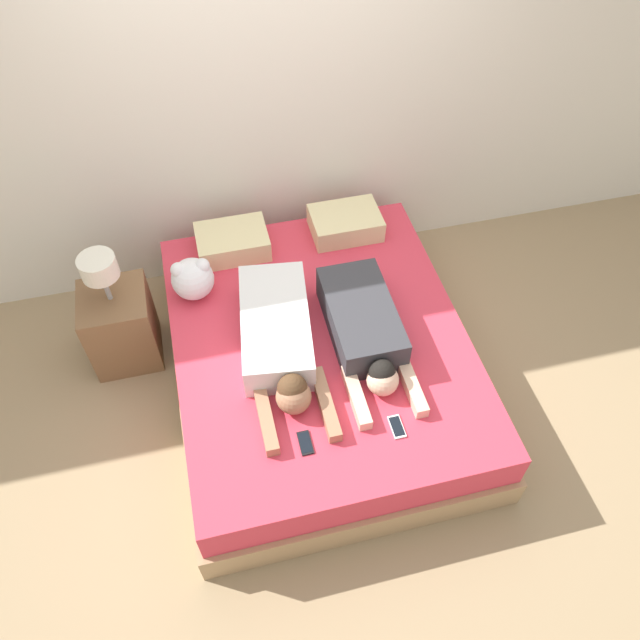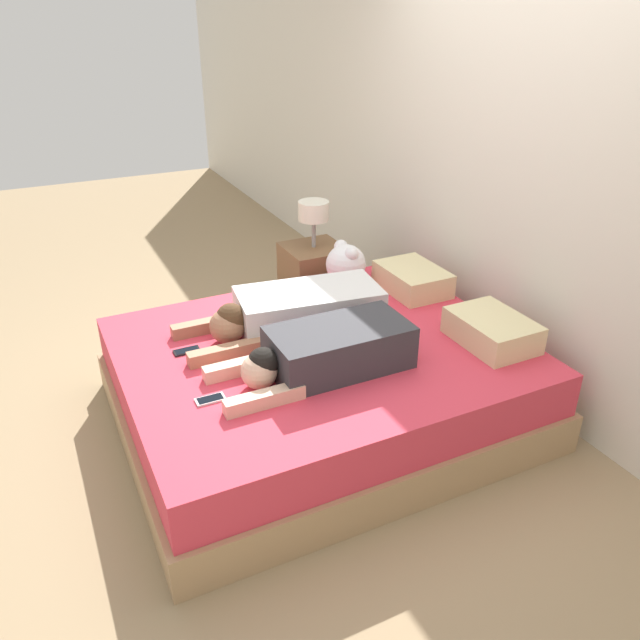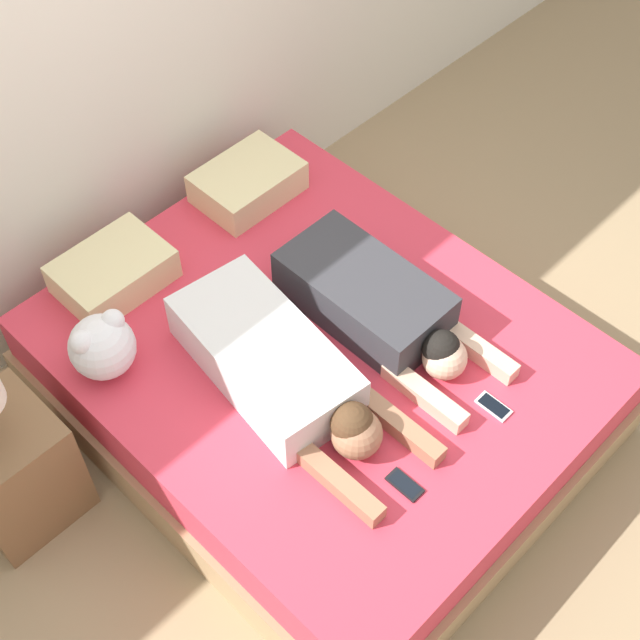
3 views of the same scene
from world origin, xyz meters
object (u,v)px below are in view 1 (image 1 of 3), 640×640
bed (320,360)px  nightstand (120,323)px  pillow_head_right (345,223)px  person_left (279,339)px  cell_phone_left (305,443)px  cell_phone_right (397,427)px  plush_toy (193,278)px  pillow_head_left (232,242)px  person_right (364,329)px

bed → nightstand: (-1.17, 0.52, 0.08)m
pillow_head_right → person_left: (-0.63, -0.88, 0.03)m
cell_phone_left → cell_phone_right: 0.49m
cell_phone_left → person_left: bearing=90.8°
cell_phone_left → plush_toy: bearing=110.0°
pillow_head_left → person_left: (0.13, -0.88, 0.03)m
pillow_head_right → cell_phone_left: size_ratio=3.34×
person_right → nightstand: 1.56m
plush_toy → pillow_head_left: bearing=48.7°
person_left → cell_phone_right: 0.82m
pillow_head_right → person_left: size_ratio=0.39×
pillow_head_left → cell_phone_left: size_ratio=3.34×
bed → cell_phone_left: (-0.24, -0.66, 0.24)m
plush_toy → nightstand: (-0.50, 0.01, -0.29)m
bed → pillow_head_right: 0.97m
bed → cell_phone_right: 0.77m
cell_phone_right → person_left: bearing=127.6°
pillow_head_left → person_left: 0.89m
bed → cell_phone_right: size_ratio=15.54×
pillow_head_left → person_right: (0.62, -0.93, 0.03)m
pillow_head_right → cell_phone_right: 1.53m
bed → cell_phone_left: 0.75m
person_left → cell_phone_left: person_left is taller
bed → cell_phone_left: bearing=-110.0°
bed → pillow_head_right: bearing=65.5°
pillow_head_left → bed: bearing=-65.5°
bed → pillow_head_left: size_ratio=4.65×
person_right → plush_toy: bearing=146.4°
cell_phone_right → nightstand: size_ratio=0.16×
cell_phone_left → person_right: bearing=50.0°
person_left → cell_phone_right: person_left is taller
cell_phone_left → bed: bearing=70.0°
person_left → cell_phone_left: size_ratio=8.54×
pillow_head_right → plush_toy: plush_toy is taller
cell_phone_left → nightstand: size_ratio=0.16×
plush_toy → nightstand: nightstand is taller
plush_toy → person_left: bearing=-53.0°
cell_phone_right → plush_toy: plush_toy is taller
person_right → cell_phone_right: 0.61m
person_left → cell_phone_right: (0.50, -0.64, -0.10)m
cell_phone_left → pillow_head_left: bearing=95.3°
person_left → person_right: (0.49, -0.05, 0.00)m
pillow_head_left → cell_phone_left: (0.14, -1.50, -0.07)m
cell_phone_left → plush_toy: size_ratio=0.50×
person_left → nightstand: (-0.92, 0.56, -0.26)m
pillow_head_left → person_right: person_right is taller
person_left → bed: bearing=9.5°
pillow_head_left → nightstand: bearing=-158.1°
cell_phone_right → nightstand: 1.87m
pillow_head_left → pillow_head_right: same height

